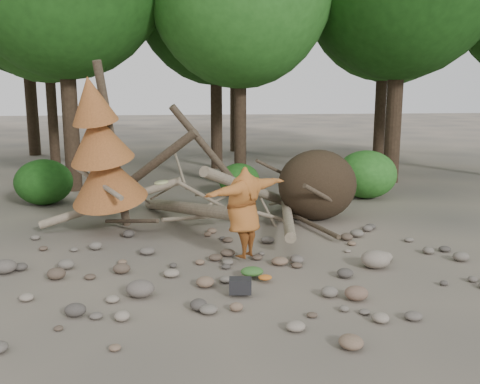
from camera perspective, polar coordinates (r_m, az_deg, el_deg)
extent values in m
plane|color=#514C44|center=(10.78, 0.40, -8.90)|extent=(120.00, 120.00, 0.00)
ellipsoid|color=#332619|center=(15.09, 8.24, 0.76)|extent=(2.20, 1.87, 1.98)
cylinder|color=gray|center=(14.10, -5.48, -1.75)|extent=(2.61, 5.11, 1.08)
cylinder|color=gray|center=(14.66, 1.51, 0.20)|extent=(3.18, 3.71, 1.90)
cylinder|color=brown|center=(14.85, -10.25, 2.13)|extent=(3.08, 1.91, 2.49)
cylinder|color=gray|center=(14.24, 5.08, -2.44)|extent=(1.13, 4.98, 0.43)
cylinder|color=brown|center=(14.99, -2.98, 3.92)|extent=(2.39, 1.03, 2.89)
cylinder|color=gray|center=(14.47, -13.46, -1.07)|extent=(3.71, 0.86, 1.20)
cylinder|color=#4C3F30|center=(14.02, -11.59, -3.06)|extent=(1.52, 1.70, 0.49)
cylinder|color=gray|center=(14.80, -0.90, -0.08)|extent=(1.57, 0.85, 0.69)
cylinder|color=#4C3F30|center=(15.45, 4.82, 1.87)|extent=(1.92, 1.25, 1.10)
cylinder|color=gray|center=(14.41, -6.39, 2.36)|extent=(0.37, 1.42, 0.85)
cylinder|color=#4C3F30|center=(14.13, 7.70, -3.44)|extent=(0.79, 2.54, 0.12)
cylinder|color=gray|center=(13.55, -4.57, -2.71)|extent=(1.78, 1.11, 0.29)
cylinder|color=#4C3F30|center=(14.02, -13.43, 4.77)|extent=(0.67, 1.13, 4.35)
cone|color=brown|center=(13.83, -14.09, 1.72)|extent=(2.06, 2.13, 1.86)
cone|color=brown|center=(13.51, -14.84, 5.74)|extent=(1.71, 1.78, 1.65)
cone|color=brown|center=(13.29, -15.56, 9.51)|extent=(1.23, 1.30, 1.41)
cylinder|color=#38281C|center=(19.91, -17.97, 12.95)|extent=(0.56, 0.56, 8.96)
cylinder|color=#38281C|center=(19.37, 0.03, 10.85)|extent=(0.44, 0.44, 7.14)
cylinder|color=#38281C|center=(21.50, 16.39, 13.53)|extent=(0.60, 0.60, 9.45)
cylinder|color=#38281C|center=(24.12, -19.57, 10.80)|extent=(0.42, 0.42, 7.56)
cylinder|color=#38281C|center=(24.31, -2.57, 12.58)|extent=(0.52, 0.52, 8.54)
cylinder|color=#38281C|center=(25.57, 14.89, 11.69)|extent=(0.50, 0.50, 8.12)
cylinder|color=#38281C|center=(31.04, -21.63, 12.58)|extent=(0.62, 0.62, 9.66)
cylinder|color=#38281C|center=(30.71, -0.57, 12.52)|extent=(0.54, 0.54, 8.75)
cylinder|color=#38281C|center=(32.43, 15.87, 11.23)|extent=(0.46, 0.46, 7.84)
ellipsoid|color=#25641D|center=(32.72, 16.28, 18.50)|extent=(7.17, 7.17, 8.60)
ellipsoid|color=#1B4F15|center=(18.01, -20.20, 1.01)|extent=(1.80, 1.80, 1.44)
ellipsoid|color=#25641D|center=(18.23, -0.09, 1.31)|extent=(1.40, 1.40, 1.12)
ellipsoid|color=#2E7725|center=(18.38, 13.33, 1.85)|extent=(2.00, 2.00, 1.60)
imported|color=#A25A24|center=(11.40, 0.40, -2.17)|extent=(2.26, 2.08, 1.97)
cylinder|color=tan|center=(10.85, -8.39, 1.01)|extent=(0.35, 0.35, 0.08)
cube|color=black|center=(9.75, 0.03, -10.29)|extent=(0.43, 0.31, 0.27)
ellipsoid|color=#326327|center=(10.62, 1.29, -8.72)|extent=(0.45, 0.38, 0.17)
ellipsoid|color=#B65F1F|center=(10.42, 2.70, -9.35)|extent=(0.27, 0.22, 0.10)
ellipsoid|color=#615851|center=(9.87, -10.60, -10.10)|extent=(0.51, 0.46, 0.30)
ellipsoid|color=brown|center=(9.80, 12.31, -10.50)|extent=(0.42, 0.38, 0.25)
ellipsoid|color=gray|center=(11.51, 14.27, -6.96)|extent=(0.61, 0.55, 0.37)
ellipsoid|color=#5D554E|center=(11.85, -23.81, -7.28)|extent=(0.47, 0.43, 0.28)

